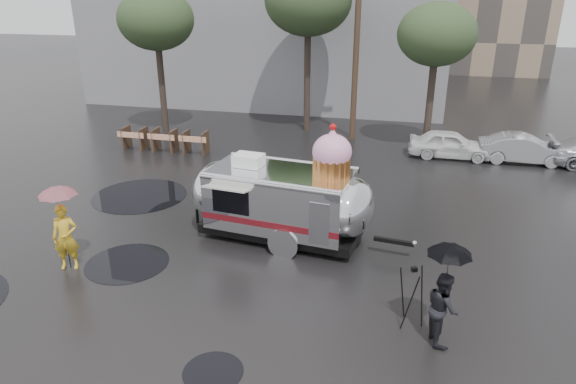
% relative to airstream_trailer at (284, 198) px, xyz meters
% --- Properties ---
extents(ground, '(120.00, 120.00, 0.00)m').
position_rel_airstream_trailer_xyz_m(ground, '(-1.80, -2.79, -1.30)').
color(ground, black).
rests_on(ground, ground).
extents(puddles, '(9.60, 10.70, 0.01)m').
position_rel_airstream_trailer_xyz_m(puddles, '(-5.76, -2.01, -1.30)').
color(puddles, black).
rests_on(puddles, ground).
extents(utility_pole, '(1.60, 0.28, 9.00)m').
position_rel_airstream_trailer_xyz_m(utility_pole, '(0.70, 11.21, 3.32)').
color(utility_pole, '#473323').
rests_on(utility_pole, ground).
extents(tree_left, '(3.64, 3.64, 6.95)m').
position_rel_airstream_trailer_xyz_m(tree_left, '(-8.80, 10.21, 4.18)').
color(tree_left, '#382D26').
rests_on(tree_left, ground).
extents(tree_mid, '(4.20, 4.20, 8.03)m').
position_rel_airstream_trailer_xyz_m(tree_mid, '(-1.80, 12.21, 5.04)').
color(tree_mid, '#382D26').
rests_on(tree_mid, ground).
extents(tree_right, '(3.36, 3.36, 6.42)m').
position_rel_airstream_trailer_xyz_m(tree_right, '(4.20, 10.21, 3.76)').
color(tree_right, '#382D26').
rests_on(tree_right, ground).
extents(barricade_row, '(4.30, 0.80, 1.00)m').
position_rel_airstream_trailer_xyz_m(barricade_row, '(-7.35, 7.17, -0.78)').
color(barricade_row, '#473323').
rests_on(barricade_row, ground).
extents(parked_cars, '(13.20, 1.90, 1.50)m').
position_rel_airstream_trailer_xyz_m(parked_cars, '(9.98, 9.21, -0.58)').
color(parked_cars, silver).
rests_on(parked_cars, ground).
extents(airstream_trailer, '(6.85, 2.86, 3.71)m').
position_rel_airstream_trailer_xyz_m(airstream_trailer, '(0.00, 0.00, 0.00)').
color(airstream_trailer, silver).
rests_on(airstream_trailer, ground).
extents(person_left, '(0.76, 0.63, 1.81)m').
position_rel_airstream_trailer_xyz_m(person_left, '(-5.16, -3.03, -0.40)').
color(person_left, gold).
rests_on(person_left, ground).
extents(umbrella_pink, '(1.19, 1.19, 2.36)m').
position_rel_airstream_trailer_xyz_m(umbrella_pink, '(-5.16, -3.03, 0.65)').
color(umbrella_pink, '#D17B85').
rests_on(umbrella_pink, ground).
extents(person_right, '(0.62, 0.86, 1.62)m').
position_rel_airstream_trailer_xyz_m(person_right, '(4.35, -3.87, -0.49)').
color(person_right, black).
rests_on(person_right, ground).
extents(umbrella_black, '(1.11, 1.11, 2.31)m').
position_rel_airstream_trailer_xyz_m(umbrella_black, '(4.35, -3.87, 0.63)').
color(umbrella_black, black).
rests_on(umbrella_black, ground).
extents(tripod, '(0.60, 0.56, 1.46)m').
position_rel_airstream_trailer_xyz_m(tripod, '(3.72, -3.44, -0.45)').
color(tripod, black).
rests_on(tripod, ground).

